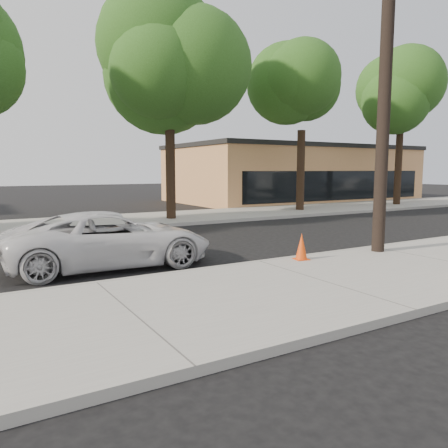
{
  "coord_description": "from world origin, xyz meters",
  "views": [
    {
      "loc": [
        -6.15,
        -10.78,
        2.4
      ],
      "look_at": [
        -0.46,
        -1.17,
        1.0
      ],
      "focal_mm": 35.0,
      "sensor_mm": 36.0,
      "label": 1
    }
  ],
  "objects": [
    {
      "name": "tree_d",
      "position": [
        10.2,
        7.95,
        6.37
      ],
      "size": [
        4.5,
        4.35,
        8.75
      ],
      "color": "black",
      "rests_on": "far_sidewalk"
    },
    {
      "name": "far_sidewalk",
      "position": [
        0.0,
        8.5,
        0.07
      ],
      "size": [
        90.0,
        5.0,
        0.15
      ],
      "primitive_type": "cube",
      "color": "gray",
      "rests_on": "ground"
    },
    {
      "name": "curb_near",
      "position": [
        0.0,
        -2.1,
        0.07
      ],
      "size": [
        90.0,
        0.12,
        0.16
      ],
      "primitive_type": "cube",
      "color": "#9E9B93",
      "rests_on": "ground"
    },
    {
      "name": "ground",
      "position": [
        0.0,
        0.0,
        0.0
      ],
      "size": [
        120.0,
        120.0,
        0.0
      ],
      "primitive_type": "plane",
      "color": "black",
      "rests_on": "ground"
    },
    {
      "name": "tree_c",
      "position": [
        2.22,
        7.64,
        6.91
      ],
      "size": [
        4.96,
        4.8,
        9.55
      ],
      "color": "black",
      "rests_on": "far_sidewalk"
    },
    {
      "name": "near_sidewalk",
      "position": [
        0.0,
        -4.3,
        0.07
      ],
      "size": [
        90.0,
        4.4,
        0.15
      ],
      "primitive_type": "cube",
      "color": "gray",
      "rests_on": "ground"
    },
    {
      "name": "traffic_cone",
      "position": [
        1.02,
        -2.5,
        0.47
      ],
      "size": [
        0.4,
        0.4,
        0.66
      ],
      "rotation": [
        0.0,
        0.0,
        -0.19
      ],
      "color": "#E1420B",
      "rests_on": "near_sidewalk"
    },
    {
      "name": "building_main",
      "position": [
        16.0,
        16.0,
        2.0
      ],
      "size": [
        18.0,
        10.0,
        4.0
      ],
      "primitive_type": "cube",
      "color": "tan",
      "rests_on": "ground"
    },
    {
      "name": "utility_pole",
      "position": [
        3.6,
        -2.7,
        4.7
      ],
      "size": [
        1.4,
        0.34,
        9.0
      ],
      "color": "black",
      "rests_on": "near_sidewalk"
    },
    {
      "name": "tree_e",
      "position": [
        18.21,
        7.74,
        6.7
      ],
      "size": [
        4.8,
        4.65,
        9.25
      ],
      "color": "black",
      "rests_on": "far_sidewalk"
    },
    {
      "name": "police_cruiser",
      "position": [
        -3.14,
        -0.23,
        0.69
      ],
      "size": [
        5.07,
        2.52,
        1.38
      ],
      "primitive_type": "imported",
      "rotation": [
        0.0,
        0.0,
        1.52
      ],
      "color": "silver",
      "rests_on": "ground"
    }
  ]
}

